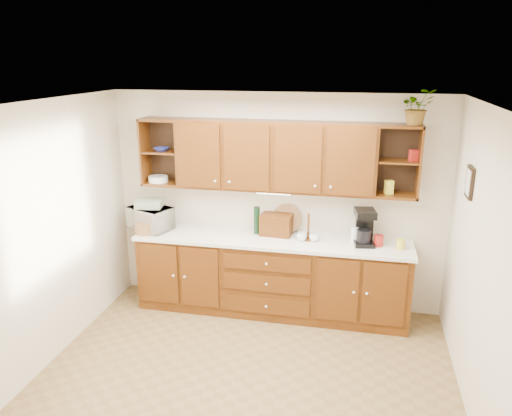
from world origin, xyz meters
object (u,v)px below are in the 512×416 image
at_px(bread_box, 276,225).
at_px(coffee_maker, 364,227).
at_px(microwave, 150,218).
at_px(potted_plant, 417,107).

relative_size(bread_box, coffee_maker, 0.89).
height_order(microwave, coffee_maker, coffee_maker).
height_order(bread_box, potted_plant, potted_plant).
bearing_deg(coffee_maker, bread_box, 165.27).
relative_size(microwave, bread_box, 1.40).
distance_m(bread_box, potted_plant, 2.04).
bearing_deg(coffee_maker, microwave, 170.86).
xyz_separation_m(coffee_maker, potted_plant, (0.45, 0.03, 1.34)).
relative_size(bread_box, potted_plant, 0.97).
distance_m(bread_box, coffee_maker, 1.03).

